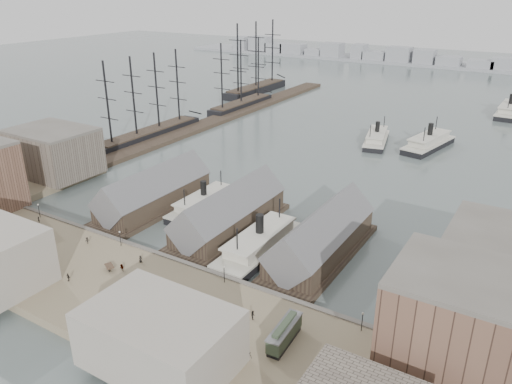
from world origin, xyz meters
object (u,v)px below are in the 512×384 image
Objects in this scene: ferry_docked_west at (204,203)px; horse_cart_right at (220,340)px; horse_cart_center at (118,267)px; tram at (284,334)px; horse_cart_left at (37,227)px.

horse_cart_right is at bearing -50.37° from ferry_docked_west.
horse_cart_center is 1.04× the size of horse_cart_right.
horse_cart_right is at bearing -149.77° from tram.
horse_cart_left is at bearing 112.33° from horse_cart_center.
ferry_docked_west is 5.58× the size of horse_cart_left.
horse_cart_right is at bearing -95.42° from horse_cart_left.
tram is (47.74, -40.21, 1.63)m from ferry_docked_west.
horse_cart_center reaches higher than horse_cart_left.
ferry_docked_west is at bearing 41.82° from horse_cart_right.
horse_cart_right is (38.43, -46.41, 0.66)m from ferry_docked_west.
ferry_docked_west is 5.39× the size of horse_cart_center.
tram is 74.15m from horse_cart_left.
ferry_docked_west reaches higher than horse_cart_center.
ferry_docked_west is 43.87m from horse_cart_left.
tram is 11.23m from horse_cart_right.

